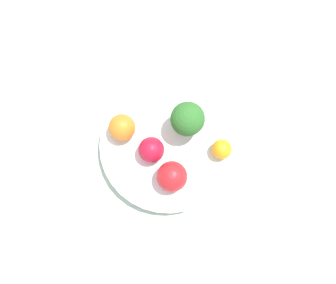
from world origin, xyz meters
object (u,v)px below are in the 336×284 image
(bowl, at_px, (168,145))
(broccoli, at_px, (188,119))
(orange_back, at_px, (122,127))
(apple_green, at_px, (172,176))
(orange_front, at_px, (222,148))
(apple_red, at_px, (151,150))

(bowl, xyz_separation_m, broccoli, (0.04, -0.03, 0.06))
(bowl, height_order, orange_back, orange_back)
(apple_green, height_order, orange_back, apple_green)
(bowl, distance_m, apple_green, 0.08)
(apple_green, bearing_deg, orange_front, -50.62)
(apple_red, bearing_deg, bowl, -50.79)
(apple_red, relative_size, orange_front, 1.29)
(bowl, bearing_deg, orange_back, 83.01)
(broccoli, relative_size, orange_back, 1.60)
(apple_red, height_order, apple_green, apple_green)
(apple_red, distance_m, orange_front, 0.13)
(apple_red, relative_size, orange_back, 0.95)
(apple_green, bearing_deg, broccoli, -6.67)
(apple_red, bearing_deg, orange_back, 61.22)
(broccoli, height_order, orange_front, broccoli)
(apple_green, bearing_deg, apple_red, 46.39)
(apple_red, xyz_separation_m, orange_back, (0.03, 0.06, 0.00))
(apple_red, distance_m, apple_green, 0.06)
(apple_green, height_order, orange_front, apple_green)
(broccoli, bearing_deg, apple_red, 136.84)
(bowl, distance_m, broccoli, 0.08)
(apple_red, bearing_deg, orange_front, -78.72)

